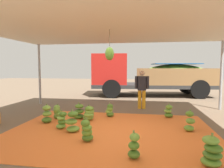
{
  "coord_description": "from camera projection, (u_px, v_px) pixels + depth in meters",
  "views": [
    {
      "loc": [
        0.83,
        -4.89,
        1.65
      ],
      "look_at": [
        -0.36,
        2.45,
        1.02
      ],
      "focal_mm": 31.5,
      "sensor_mm": 36.0,
      "label": 1
    }
  ],
  "objects": [
    {
      "name": "banana_bunch_1",
      "position": [
        62.0,
        121.0,
        5.28
      ],
      "size": [
        0.36,
        0.34,
        0.5
      ],
      "color": "#6B9E38",
      "rests_on": "tarp_orange"
    },
    {
      "name": "banana_bunch_6",
      "position": [
        168.0,
        112.0,
        6.46
      ],
      "size": [
        0.37,
        0.37,
        0.46
      ],
      "color": "#477523",
      "rests_on": "tarp_orange"
    },
    {
      "name": "tent_canopy",
      "position": [
        109.0,
        26.0,
        4.77
      ],
      "size": [
        8.0,
        7.0,
        2.74
      ],
      "color": "#9EA0A5",
      "rests_on": "ground"
    },
    {
      "name": "ground_plane",
      "position": [
        123.0,
        108.0,
        8.03
      ],
      "size": [
        40.0,
        40.0,
        0.0
      ],
      "primitive_type": "plane",
      "color": "brown"
    },
    {
      "name": "banana_bunch_4",
      "position": [
        212.0,
        152.0,
        3.25
      ],
      "size": [
        0.45,
        0.46,
        0.56
      ],
      "color": "#60932D",
      "rests_on": "tarp_orange"
    },
    {
      "name": "banana_bunch_0",
      "position": [
        47.0,
        115.0,
        5.83
      ],
      "size": [
        0.41,
        0.41,
        0.56
      ],
      "color": "#477523",
      "rests_on": "tarp_orange"
    },
    {
      "name": "tarp_orange",
      "position": [
        111.0,
        131.0,
        5.08
      ],
      "size": [
        5.29,
        4.02,
        0.01
      ],
      "primitive_type": "cube",
      "color": "orange",
      "rests_on": "ground"
    },
    {
      "name": "banana_bunch_11",
      "position": [
        57.0,
        112.0,
        6.27
      ],
      "size": [
        0.34,
        0.34,
        0.48
      ],
      "color": "#518428",
      "rests_on": "tarp_orange"
    },
    {
      "name": "banana_bunch_3",
      "position": [
        110.0,
        111.0,
        6.56
      ],
      "size": [
        0.34,
        0.34,
        0.47
      ],
      "color": "#477523",
      "rests_on": "tarp_orange"
    },
    {
      "name": "banana_bunch_10",
      "position": [
        190.0,
        122.0,
        5.06
      ],
      "size": [
        0.34,
        0.34,
        0.56
      ],
      "color": "#60932D",
      "rests_on": "tarp_orange"
    },
    {
      "name": "cargo_truck_main",
      "position": [
        148.0,
        75.0,
        11.44
      ],
      "size": [
        7.05,
        2.96,
        2.4
      ],
      "color": "#2D2D2D",
      "rests_on": "ground"
    },
    {
      "name": "banana_bunch_2",
      "position": [
        87.0,
        131.0,
        4.36
      ],
      "size": [
        0.32,
        0.31,
        0.53
      ],
      "color": "#477523",
      "rests_on": "tarp_orange"
    },
    {
      "name": "banana_bunch_9",
      "position": [
        72.0,
        122.0,
        4.99
      ],
      "size": [
        0.46,
        0.46,
        0.58
      ],
      "color": "#75A83D",
      "rests_on": "tarp_orange"
    },
    {
      "name": "banana_bunch_7",
      "position": [
        79.0,
        112.0,
        6.29
      ],
      "size": [
        0.46,
        0.46,
        0.53
      ],
      "color": "#477523",
      "rests_on": "tarp_orange"
    },
    {
      "name": "banana_bunch_8",
      "position": [
        89.0,
        114.0,
        6.1
      ],
      "size": [
        0.47,
        0.45,
        0.48
      ],
      "color": "#6B9E38",
      "rests_on": "tarp_orange"
    },
    {
      "name": "banana_bunch_5",
      "position": [
        134.0,
        147.0,
        3.54
      ],
      "size": [
        0.31,
        0.31,
        0.51
      ],
      "color": "#477523",
      "rests_on": "tarp_orange"
    },
    {
      "name": "worker_0",
      "position": [
        142.0,
        86.0,
        7.82
      ],
      "size": [
        0.56,
        0.34,
        1.53
      ],
      "color": "orange",
      "rests_on": "ground"
    }
  ]
}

